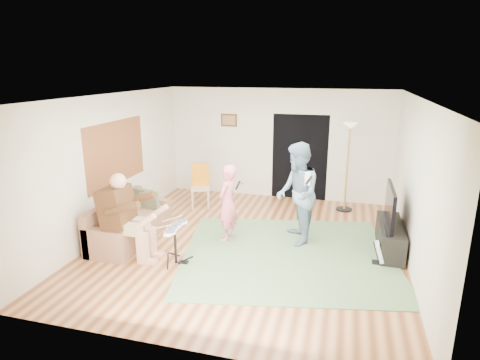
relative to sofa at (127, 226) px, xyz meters
name	(u,v)px	position (x,y,z in m)	size (l,w,h in m)	color
floor	(248,244)	(2.29, 0.37, -0.26)	(6.00, 6.00, 0.00)	brown
walls	(249,174)	(2.29, 0.37, 1.09)	(5.50, 6.00, 2.70)	beige
ceiling	(249,97)	(2.29, 0.37, 2.44)	(6.00, 6.00, 0.00)	white
window_blinds	(116,153)	(-0.46, 0.57, 1.29)	(2.05, 2.05, 0.00)	#94552E
doorway	(300,157)	(2.84, 3.36, 0.79)	(2.10, 2.10, 0.00)	black
picture_frame	(229,120)	(1.04, 3.36, 1.64)	(0.42, 0.03, 0.32)	#3F2314
area_rug	(288,254)	(3.06, 0.14, -0.25)	(3.61, 3.25, 0.02)	#517647
sofa	(127,226)	(0.00, 0.00, 0.00)	(0.79, 1.93, 0.78)	#8B5F45
drummer	(128,226)	(0.43, -0.65, 0.32)	(0.97, 0.54, 1.49)	#492B14
drum_kit	(175,246)	(1.29, -0.65, 0.04)	(0.37, 0.66, 0.68)	black
singer	(228,203)	(1.85, 0.50, 0.47)	(0.53, 0.35, 1.46)	#E5637B
microphone	(238,185)	(2.05, 0.50, 0.83)	(0.06, 0.06, 0.24)	black
guitarist	(297,194)	(3.11, 0.72, 0.68)	(0.92, 0.72, 1.89)	slate
guitar_held	(309,177)	(3.31, 0.72, 1.02)	(0.12, 0.60, 0.26)	silver
guitar_spare	(380,252)	(4.58, 0.20, -0.04)	(0.27, 0.24, 0.75)	black
torchiere_lamp	(348,151)	(3.97, 2.77, 1.12)	(0.36, 0.36, 2.01)	black
dining_chair	(201,192)	(0.70, 2.16, 0.10)	(0.54, 0.57, 1.00)	#D3B889
tv_cabinet	(390,237)	(4.79, 0.78, -0.01)	(0.40, 1.40, 0.50)	black
television	(390,205)	(4.74, 0.78, 0.59)	(0.06, 1.20, 0.66)	black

